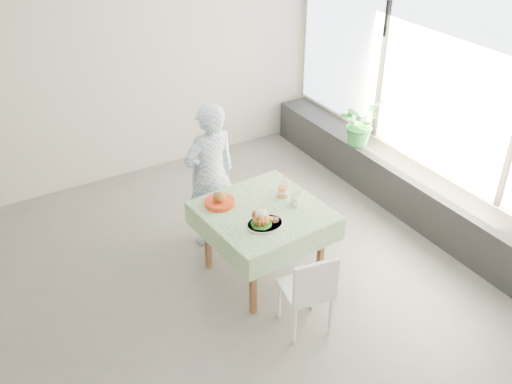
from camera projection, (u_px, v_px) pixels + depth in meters
floor at (183, 301)px, 5.19m from camera, size 6.00×6.00×0.00m
wall_back at (80, 71)px, 6.27m from camera, size 6.00×0.02×2.80m
wall_right at (445, 92)px, 5.75m from camera, size 0.02×5.00×2.80m
window_pane at (448, 69)px, 5.60m from camera, size 0.01×4.80×2.18m
window_ledge at (414, 194)px, 6.27m from camera, size 0.40×4.80×0.50m
cafe_table at (263, 235)px, 5.27m from camera, size 1.11×1.11×0.74m
chair_far at (221, 217)px, 5.85m from camera, size 0.45×0.45×0.87m
chair_near at (305, 304)px, 4.79m from camera, size 0.44×0.44×0.81m
diner at (210, 176)px, 5.58m from camera, size 0.58×0.40×1.53m
main_dish at (263, 220)px, 4.88m from camera, size 0.32×0.32×0.17m
juice_cup_orange at (283, 190)px, 5.28m from camera, size 0.10×0.10×0.29m
juice_cup_lemonade at (295, 200)px, 5.15m from camera, size 0.09×0.09×0.26m
second_dish at (220, 201)px, 5.17m from camera, size 0.28×0.28×0.13m
potted_plant at (359, 123)px, 6.63m from camera, size 0.60×0.56×0.53m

